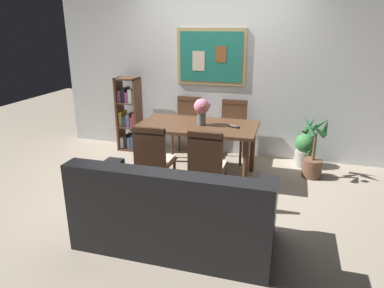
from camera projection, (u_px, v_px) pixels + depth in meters
ground_plane at (192, 188)px, 4.45m from camera, size 12.00×12.00×0.00m
wall_back_with_painting at (218, 71)px, 5.37m from camera, size 5.20×0.14×2.60m
dining_table at (198, 131)px, 4.65m from camera, size 1.56×0.85×0.73m
dining_chair_far_left at (188, 121)px, 5.50m from camera, size 0.40×0.41×0.91m
dining_chair_near_left at (153, 156)px, 4.03m from camera, size 0.40×0.41×0.91m
dining_chair_near_right at (207, 162)px, 3.87m from camera, size 0.40×0.41×0.91m
dining_chair_far_right at (233, 126)px, 5.26m from camera, size 0.40×0.41×0.91m
leather_couch at (175, 215)px, 3.23m from camera, size 1.80×0.84×0.84m
bookshelf at (129, 116)px, 5.70m from camera, size 0.36×0.28×1.19m
potted_ivy at (305, 150)px, 5.09m from camera, size 0.28×0.29×0.51m
potted_palm at (313, 154)px, 4.69m from camera, size 0.41×0.42×0.88m
flower_vase at (202, 109)px, 4.52m from camera, size 0.21×0.20×0.35m
tv_remote at (234, 127)px, 4.48m from camera, size 0.16×0.10×0.02m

